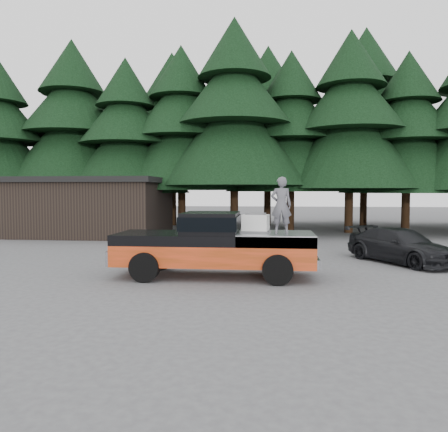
# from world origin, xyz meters

# --- Properties ---
(ground) EXTENTS (120.00, 120.00, 0.00)m
(ground) POSITION_xyz_m (0.00, 0.00, 0.00)
(ground) COLOR #4B4C4E
(ground) RESTS_ON ground
(pickup_truck) EXTENTS (6.00, 2.04, 1.33)m
(pickup_truck) POSITION_xyz_m (-0.41, 0.42, 0.67)
(pickup_truck) COLOR #E7411D
(pickup_truck) RESTS_ON ground
(truck_cab) EXTENTS (1.66, 1.90, 0.59)m
(truck_cab) POSITION_xyz_m (-0.51, 0.42, 1.62)
(truck_cab) COLOR black
(truck_cab) RESTS_ON pickup_truck
(air_compressor) EXTENTS (0.82, 0.71, 0.51)m
(air_compressor) POSITION_xyz_m (0.80, 0.48, 1.58)
(air_compressor) COLOR silver
(air_compressor) RESTS_ON pickup_truck
(man_on_bed) EXTENTS (0.60, 0.40, 1.63)m
(man_on_bed) POSITION_xyz_m (1.54, 0.25, 2.14)
(man_on_bed) COLOR #56555C
(man_on_bed) RESTS_ON pickup_truck
(parked_car) EXTENTS (3.65, 4.50, 1.22)m
(parked_car) POSITION_xyz_m (5.83, 3.62, 0.61)
(parked_car) COLOR black
(parked_car) RESTS_ON ground
(utility_building) EXTENTS (8.40, 6.40, 3.30)m
(utility_building) POSITION_xyz_m (-9.00, 12.00, 1.67)
(utility_building) COLOR black
(utility_building) RESTS_ON ground
(treeline) EXTENTS (60.15, 16.05, 17.50)m
(treeline) POSITION_xyz_m (0.42, 17.20, 7.72)
(treeline) COLOR black
(treeline) RESTS_ON ground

